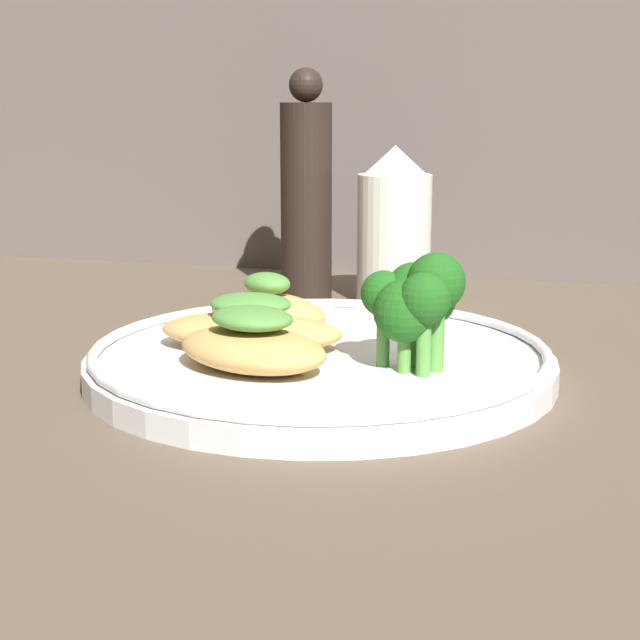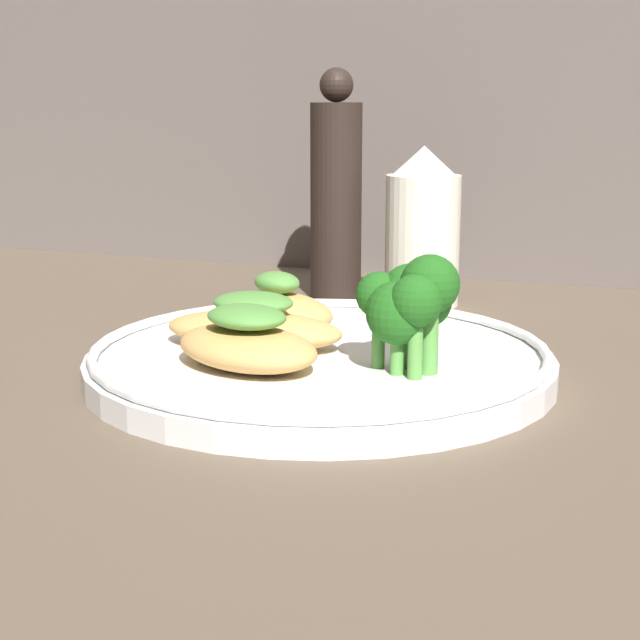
# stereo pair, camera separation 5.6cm
# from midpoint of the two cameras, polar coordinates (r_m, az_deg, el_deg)

# --- Properties ---
(ground_plane) EXTENTS (1.80, 1.80, 0.01)m
(ground_plane) POSITION_cam_midpoint_polar(r_m,az_deg,el_deg) (0.57, -2.82, -3.85)
(ground_plane) COLOR brown
(plate) EXTENTS (0.27, 0.27, 0.02)m
(plate) POSITION_cam_midpoint_polar(r_m,az_deg,el_deg) (0.57, -2.84, -2.41)
(plate) COLOR white
(plate) RESTS_ON ground_plane
(grilled_meat_front) EXTENTS (0.10, 0.09, 0.03)m
(grilled_meat_front) POSITION_cam_midpoint_polar(r_m,az_deg,el_deg) (0.53, -6.96, -1.46)
(grilled_meat_front) COLOR tan
(grilled_meat_front) RESTS_ON plate
(grilled_meat_middle) EXTENTS (0.11, 0.06, 0.03)m
(grilled_meat_middle) POSITION_cam_midpoint_polar(r_m,az_deg,el_deg) (0.57, -6.93, -0.51)
(grilled_meat_middle) COLOR tan
(grilled_meat_middle) RESTS_ON plate
(grilled_meat_back) EXTENTS (0.10, 0.09, 0.04)m
(grilled_meat_back) POSITION_cam_midpoint_polar(r_m,az_deg,el_deg) (0.62, -5.67, 0.57)
(grilled_meat_back) COLOR tan
(grilled_meat_back) RESTS_ON plate
(broccoli_bunch) EXTENTS (0.06, 0.05, 0.06)m
(broccoli_bunch) POSITION_cam_midpoint_polar(r_m,az_deg,el_deg) (0.52, 2.63, 1.13)
(broccoli_bunch) COLOR #569942
(broccoli_bunch) RESTS_ON plate
(sauce_bottle) EXTENTS (0.06, 0.06, 0.12)m
(sauce_bottle) POSITION_cam_midpoint_polar(r_m,az_deg,el_deg) (0.76, 2.61, 5.31)
(sauce_bottle) COLOR silver
(sauce_bottle) RESTS_ON ground_plane
(pepper_grinder) EXTENTS (0.04, 0.04, 0.18)m
(pepper_grinder) POSITION_cam_midpoint_polar(r_m,az_deg,el_deg) (0.78, -2.88, 7.30)
(pepper_grinder) COLOR black
(pepper_grinder) RESTS_ON ground_plane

